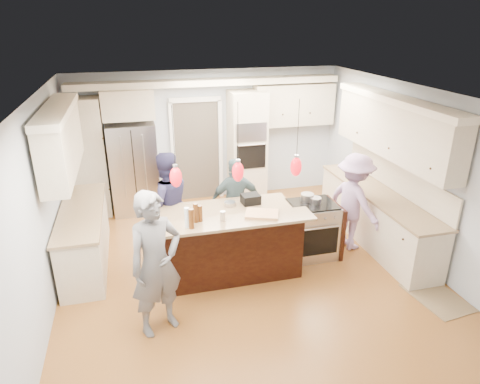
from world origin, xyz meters
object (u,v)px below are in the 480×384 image
Objects in this scene: kitchen_island at (229,240)px; island_range at (312,229)px; refrigerator at (134,168)px; person_far_left at (166,204)px; person_bar_end at (156,264)px.

island_range is (1.41, 0.08, -0.03)m from kitchen_island.
person_far_left is at bearing -75.89° from refrigerator.
island_range is at bearing 151.59° from person_far_left.
kitchen_island is at bearing 126.44° from person_far_left.
refrigerator is 1.04× the size of person_far_left.
refrigerator reaches higher than kitchen_island.
island_range is 0.50× the size of person_bar_end.
kitchen_island is 1.68m from person_bar_end.
person_bar_end is at bearing -87.66° from refrigerator.
person_bar_end reaches higher than island_range.
person_bar_end is (0.15, -3.70, 0.03)m from refrigerator.
person_far_left is at bearing 137.61° from kitchen_island.
refrigerator is 1.85m from person_far_left.
refrigerator is at bearing 137.41° from island_range.
kitchen_island is 1.13× the size of person_bar_end.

